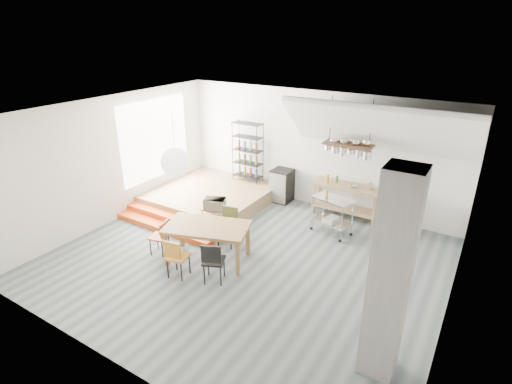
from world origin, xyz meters
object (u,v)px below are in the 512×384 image
Objects in this scene: dining_table at (207,230)px; mini_fridge at (282,185)px; rolling_cart at (332,211)px; stove at (400,212)px.

mini_fridge reaches higher than dining_table.
mini_fridge is (-1.96, 1.09, -0.13)m from rolling_cart.
rolling_cart is (-1.37, -1.05, 0.12)m from stove.
stove reaches higher than mini_fridge.
stove is at bearing 51.93° from rolling_cart.
stove is 1.13× the size of rolling_cart.
rolling_cart is at bearing -142.53° from stove.
stove is 1.73m from rolling_cart.
rolling_cart is 1.09× the size of mini_fridge.
dining_table is 3.14m from rolling_cart.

